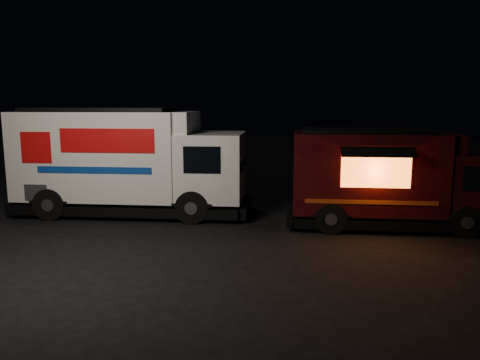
# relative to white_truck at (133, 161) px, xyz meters

# --- Properties ---
(ground) EXTENTS (80.00, 80.00, 0.00)m
(ground) POSITION_rel_white_truck_xyz_m (3.82, -2.36, -1.75)
(ground) COLOR black
(ground) RESTS_ON ground
(white_truck) EXTENTS (8.16, 4.66, 3.51)m
(white_truck) POSITION_rel_white_truck_xyz_m (0.00, 0.00, 0.00)
(white_truck) COLOR white
(white_truck) RESTS_ON ground
(red_truck) EXTENTS (6.64, 3.88, 2.91)m
(red_truck) POSITION_rel_white_truck_xyz_m (8.16, 1.39, -0.30)
(red_truck) COLOR #3E0C0B
(red_truck) RESTS_ON ground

